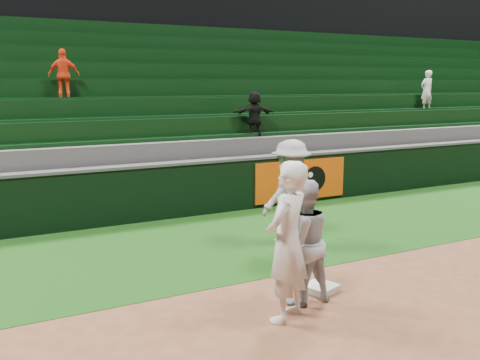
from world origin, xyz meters
name	(u,v)px	position (x,y,z in m)	size (l,w,h in m)	color
ground	(322,294)	(0.00, 0.00, 0.00)	(70.00, 70.00, 0.00)	brown
foul_grass	(229,240)	(0.00, 3.00, 0.00)	(36.00, 4.20, 0.01)	#11380E
upper_deck	(71,8)	(0.00, 17.45, 6.00)	(40.00, 12.00, 12.00)	black
first_base	(321,288)	(0.05, 0.10, 0.05)	(0.43, 0.43, 0.10)	silver
first_baseman	(287,242)	(-0.90, -0.45, 1.02)	(0.75, 0.49, 2.05)	silver
baserunner	(302,242)	(-0.42, -0.09, 0.86)	(0.83, 0.65, 1.71)	#AAAEB6
base_coach	(291,192)	(0.91, 2.26, 0.99)	(1.26, 0.73, 1.96)	#93969F
field_wall	(187,188)	(0.03, 5.20, 0.63)	(36.00, 0.45, 1.25)	black
stadium_seating	(135,129)	(0.00, 8.97, 1.70)	(36.00, 5.95, 4.85)	#3E3E41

